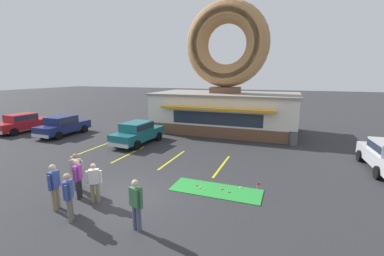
{
  "coord_description": "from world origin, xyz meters",
  "views": [
    {
      "loc": [
        6.02,
        -8.09,
        4.92
      ],
      "look_at": [
        1.07,
        5.0,
        2.0
      ],
      "focal_mm": 24.0,
      "sensor_mm": 36.0,
      "label": 1
    }
  ],
  "objects": [
    {
      "name": "mini_donut_mid_left",
      "position": [
        3.9,
        1.91,
        0.05
      ],
      "size": [
        0.13,
        0.13,
        0.04
      ],
      "primitive_type": "torus",
      "color": "#D8667F",
      "rests_on": "putting_mat"
    },
    {
      "name": "pedestrian_clipboard_woman",
      "position": [
        -2.26,
        -0.16,
        0.91
      ],
      "size": [
        0.57,
        0.36,
        1.65
      ],
      "color": "#474C66",
      "rests_on": "ground"
    },
    {
      "name": "pedestrian_leather_jacket_man",
      "position": [
        -0.68,
        -2.1,
        0.96
      ],
      "size": [
        0.41,
        0.52,
        1.72
      ],
      "color": "slate",
      "rests_on": "ground"
    },
    {
      "name": "mini_donut_mid_centre",
      "position": [
        3.55,
        2.07,
        0.05
      ],
      "size": [
        0.13,
        0.13,
        0.04
      ],
      "primitive_type": "torus",
      "color": "#D17F47",
      "rests_on": "putting_mat"
    },
    {
      "name": "mini_donut_near_left",
      "position": [
        4.3,
        2.52,
        0.05
      ],
      "size": [
        0.13,
        0.13,
        0.04
      ],
      "primitive_type": "torus",
      "color": "#E5C666",
      "rests_on": "putting_mat"
    },
    {
      "name": "parking_stripe_left",
      "position": [
        -3.18,
        5.0,
        0.0
      ],
      "size": [
        0.12,
        3.6,
        0.01
      ],
      "primitive_type": "cube",
      "color": "yellow",
      "rests_on": "ground"
    },
    {
      "name": "pedestrian_beanie_man",
      "position": [
        -1.78,
        -1.7,
        0.98
      ],
      "size": [
        0.33,
        0.58,
        1.75
      ],
      "color": "#7F7056",
      "rests_on": "ground"
    },
    {
      "name": "trash_bin",
      "position": [
        6.51,
        11.0,
        0.5
      ],
      "size": [
        0.57,
        0.57,
        0.97
      ],
      "color": "#51565B",
      "rests_on": "ground"
    },
    {
      "name": "pedestrian_blue_sweater_man",
      "position": [
        1.73,
        -1.75,
        0.96
      ],
      "size": [
        0.57,
        0.34,
        1.73
      ],
      "color": "#474C66",
      "rests_on": "ground"
    },
    {
      "name": "car_teal",
      "position": [
        -4.03,
        7.39,
        0.87
      ],
      "size": [
        2.21,
        4.67,
        1.6
      ],
      "color": "#196066",
      "rests_on": "ground"
    },
    {
      "name": "mini_donut_mid_right",
      "position": [
        2.43,
        2.03,
        0.05
      ],
      "size": [
        0.13,
        0.13,
        0.04
      ],
      "primitive_type": "torus",
      "color": "#A5724C",
      "rests_on": "putting_mat"
    },
    {
      "name": "donut_shop_building",
      "position": [
        0.78,
        13.94,
        3.74
      ],
      "size": [
        12.3,
        6.75,
        10.96
      ],
      "color": "brown",
      "rests_on": "ground"
    },
    {
      "name": "pedestrian_crossing_woman",
      "position": [
        -1.65,
        -0.71,
        0.91
      ],
      "size": [
        0.38,
        0.55,
        1.64
      ],
      "color": "#232328",
      "rests_on": "ground"
    },
    {
      "name": "mini_donut_near_right",
      "position": [
        2.6,
        1.86,
        0.05
      ],
      "size": [
        0.13,
        0.13,
        0.04
      ],
      "primitive_type": "torus",
      "color": "#E5C666",
      "rests_on": "putting_mat"
    },
    {
      "name": "parking_stripe_mid_left",
      "position": [
        -0.18,
        5.0,
        0.0
      ],
      "size": [
        0.12,
        3.6,
        0.01
      ],
      "primitive_type": "cube",
      "color": "yellow",
      "rests_on": "ground"
    },
    {
      "name": "parking_stripe_centre",
      "position": [
        2.82,
        5.0,
        0.0
      ],
      "size": [
        0.12,
        3.6,
        0.01
      ],
      "primitive_type": "cube",
      "color": "yellow",
      "rests_on": "ground"
    },
    {
      "name": "putting_mat",
      "position": [
        3.34,
        1.93,
        0.01
      ],
      "size": [
        3.9,
        1.44,
        0.03
      ],
      "primitive_type": "cube",
      "color": "green",
      "rests_on": "ground"
    },
    {
      "name": "pedestrian_hooded_kid",
      "position": [
        -0.83,
        -0.72,
        0.87
      ],
      "size": [
        0.53,
        0.4,
        1.58
      ],
      "color": "#7F7056",
      "rests_on": "ground"
    },
    {
      "name": "car_red",
      "position": [
        -15.53,
        7.2,
        0.87
      ],
      "size": [
        2.23,
        4.67,
        1.6
      ],
      "color": "maroon",
      "rests_on": "ground"
    },
    {
      "name": "putting_flag_pin",
      "position": [
        5.08,
        2.04,
        0.44
      ],
      "size": [
        0.13,
        0.01,
        0.55
      ],
      "color": "silver",
      "rests_on": "putting_mat"
    },
    {
      "name": "car_navy",
      "position": [
        -11.22,
        7.48,
        0.87
      ],
      "size": [
        2.02,
        4.58,
        1.6
      ],
      "color": "navy",
      "rests_on": "ground"
    },
    {
      "name": "parking_stripe_far_left",
      "position": [
        -6.18,
        5.0,
        0.0
      ],
      "size": [
        0.12,
        3.6,
        0.01
      ],
      "primitive_type": "cube",
      "color": "yellow",
      "rests_on": "ground"
    },
    {
      "name": "golf_ball",
      "position": [
        2.84,
        1.76,
        0.05
      ],
      "size": [
        0.04,
        0.04,
        0.04
      ],
      "primitive_type": "sphere",
      "color": "white",
      "rests_on": "putting_mat"
    },
    {
      "name": "ground_plane",
      "position": [
        0.0,
        0.0,
        0.0
      ],
      "size": [
        160.0,
        160.0,
        0.0
      ],
      "primitive_type": "plane",
      "color": "#2D2D30"
    }
  ]
}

